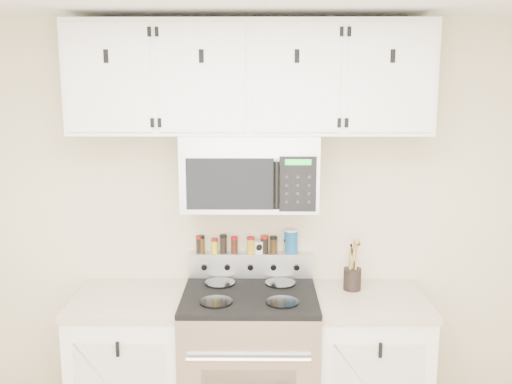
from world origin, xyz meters
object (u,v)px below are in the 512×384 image
range (250,368)px  microwave (250,171)px  salt_canister (291,241)px  utensil_crock (352,277)px

range → microwave: 1.15m
microwave → salt_canister: 0.54m
microwave → salt_canister: bearing=32.2°
range → microwave: (0.00, 0.13, 1.14)m
range → salt_canister: (0.25, 0.28, 0.69)m
range → salt_canister: bearing=48.8°
microwave → utensil_crock: bearing=0.9°
salt_canister → microwave: bearing=-147.8°
range → utensil_crock: size_ratio=3.63×
range → utensil_crock: utensil_crock is taller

